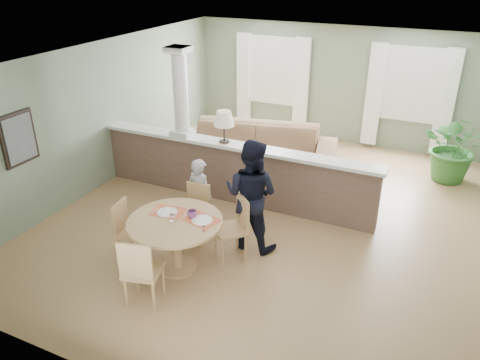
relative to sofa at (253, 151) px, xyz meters
The scene contains 12 objects.
ground 1.86m from the sofa, 54.49° to the right, with size 8.00×8.00×0.00m, color tan.
room_shell 1.86m from the sofa, 39.41° to the right, with size 7.02×8.02×2.71m.
pony_wall 1.28m from the sofa, 87.50° to the right, with size 5.32×0.38×2.70m.
sofa is the anchor object (origin of this frame).
houseplant 3.98m from the sofa, 19.74° to the left, with size 1.28×1.11×1.42m, color #2E6629.
dining_table 3.50m from the sofa, 84.33° to the right, with size 1.32×1.32×0.90m.
chair_far_boy 2.64m from the sofa, 86.14° to the right, with size 0.44×0.44×0.91m.
chair_far_man 3.00m from the sofa, 71.51° to the right, with size 0.62×0.62×0.98m.
chair_near 4.35m from the sofa, 85.32° to the right, with size 0.56×0.56×1.01m.
chair_side 3.56m from the sofa, 97.04° to the right, with size 0.47×0.47×0.91m.
child_person 2.41m from the sofa, 86.99° to the right, with size 0.46×0.30×1.26m, color #9B9A9F.
man_person 2.71m from the sofa, 67.16° to the right, with size 0.85×0.66×1.75m, color black.
Camera 1 is at (2.44, -6.66, 4.10)m, focal length 35.00 mm.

